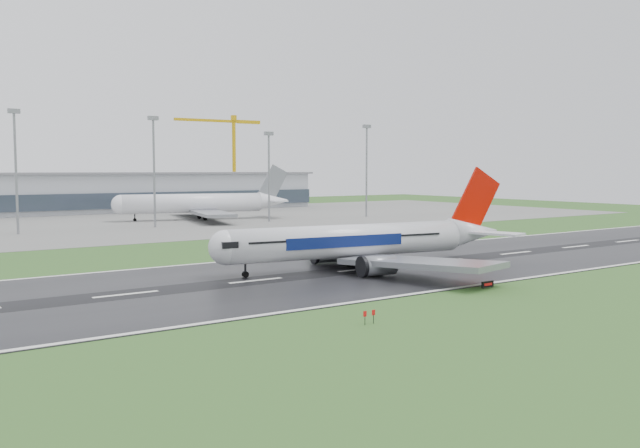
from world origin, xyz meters
TOP-DOWN VIEW (x-y plane):
  - ground at (0.00, 0.00)m, footprint 520.00×520.00m
  - runway at (0.00, 0.00)m, footprint 400.00×45.00m
  - apron at (0.00, 125.00)m, footprint 400.00×130.00m
  - terminal at (0.00, 185.00)m, footprint 240.00×36.00m
  - main_airliner at (22.09, 0.38)m, footprint 62.81×60.54m
  - parked_airliner at (45.71, 120.64)m, footprint 71.76×68.55m
  - tower_crane at (99.42, 200.00)m, footprint 43.19×4.61m
  - runway_sign at (24.30, -24.23)m, footprint 2.28×0.90m
  - floodmast_2 at (-15.27, 100.00)m, footprint 0.64×0.64m
  - floodmast_3 at (21.98, 100.00)m, footprint 0.64×0.64m
  - floodmast_4 at (60.50, 100.00)m, footprint 0.64×0.64m
  - floodmast_5 at (100.72, 100.00)m, footprint 0.64×0.64m

SIDE VIEW (x-z plane):
  - ground at x=0.00m, z-range 0.00..0.00m
  - apron at x=0.00m, z-range 0.00..0.08m
  - runway at x=0.00m, z-range 0.00..0.10m
  - runway_sign at x=24.30m, z-range 0.00..1.04m
  - terminal at x=0.00m, z-range 0.00..15.00m
  - main_airliner at x=22.09m, z-range 0.10..16.63m
  - parked_airliner at x=45.71m, z-range 0.08..17.97m
  - floodmast_4 at x=60.50m, z-range 0.00..27.89m
  - floodmast_3 at x=21.98m, z-range 0.00..31.16m
  - floodmast_2 at x=-15.27m, z-range 0.00..31.37m
  - floodmast_5 at x=100.72m, z-range 0.00..31.60m
  - tower_crane at x=99.42m, z-range 0.00..42.71m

